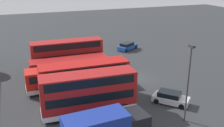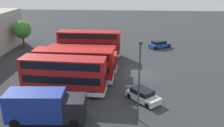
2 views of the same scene
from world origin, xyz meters
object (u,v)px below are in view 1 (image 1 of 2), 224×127
(bus_double_decker_near_end, at_px, (89,92))
(bus_single_deck_fourth, at_px, (69,67))
(bus_single_deck_third, at_px, (73,76))
(car_small_green, at_px, (170,98))
(lamp_post_tall, at_px, (189,78))
(bus_double_decker_fifth, at_px, (67,54))
(car_hatchback_silver, at_px, (127,46))
(bus_double_decker_second, at_px, (85,80))

(bus_double_decker_near_end, xyz_separation_m, bus_single_deck_fourth, (10.58, -0.23, -0.82))
(bus_single_deck_third, xyz_separation_m, car_small_green, (-8.41, -9.37, -0.92))
(bus_single_deck_third, height_order, lamp_post_tall, lamp_post_tall)
(bus_single_deck_fourth, relative_size, bus_double_decker_fifth, 1.00)
(bus_double_decker_near_end, bearing_deg, lamp_post_tall, -120.58)
(car_hatchback_silver, relative_size, car_small_green, 1.11)
(bus_single_deck_fourth, xyz_separation_m, lamp_post_tall, (-15.68, -8.40, 3.08))
(car_hatchback_silver, distance_m, car_small_green, 22.59)
(bus_double_decker_near_end, height_order, lamp_post_tall, lamp_post_tall)
(bus_single_deck_third, distance_m, car_hatchback_silver, 19.56)
(bus_double_decker_fifth, bearing_deg, lamp_post_tall, -158.03)
(bus_double_decker_near_end, distance_m, lamp_post_tall, 10.28)
(car_hatchback_silver, bearing_deg, bus_double_decker_fifth, 116.15)
(bus_single_deck_fourth, bearing_deg, bus_double_decker_second, -177.74)
(bus_double_decker_second, bearing_deg, bus_single_deck_fourth, 2.26)
(bus_single_deck_third, height_order, bus_single_deck_fourth, same)
(bus_double_decker_near_end, height_order, car_small_green, bus_double_decker_near_end)
(car_hatchback_silver, height_order, car_small_green, same)
(car_hatchback_silver, relative_size, lamp_post_tall, 0.59)
(bus_double_decker_near_end, relative_size, lamp_post_tall, 1.27)
(bus_double_decker_near_end, bearing_deg, car_small_green, -97.96)
(car_hatchback_silver, bearing_deg, car_small_green, 168.43)
(car_small_green, bearing_deg, bus_double_decker_near_end, 82.04)
(bus_single_deck_third, bearing_deg, bus_single_deck_fourth, -3.92)
(bus_double_decker_near_end, xyz_separation_m, bus_double_decker_fifth, (14.38, -0.77, 0.00))
(bus_single_deck_fourth, distance_m, car_hatchback_silver, 17.11)
(bus_single_deck_third, distance_m, car_small_green, 12.63)
(bus_double_decker_near_end, xyz_separation_m, bus_single_deck_third, (7.10, 0.01, -0.82))
(bus_single_deck_third, relative_size, lamp_post_tall, 1.50)
(car_small_green, bearing_deg, bus_single_deck_third, 48.12)
(bus_single_deck_fourth, bearing_deg, car_hatchback_silver, -53.13)
(bus_single_deck_fourth, height_order, bus_double_decker_fifth, bus_double_decker_fifth)
(bus_double_decker_near_end, relative_size, bus_double_decker_second, 0.97)
(bus_double_decker_second, distance_m, bus_single_deck_fourth, 7.25)
(bus_single_deck_fourth, xyz_separation_m, car_small_green, (-11.89, -9.14, -0.92))
(car_hatchback_silver, distance_m, lamp_post_tall, 26.76)
(bus_double_decker_fifth, distance_m, car_hatchback_silver, 14.73)
(bus_single_deck_third, height_order, car_small_green, bus_single_deck_third)
(bus_double_decker_fifth, bearing_deg, bus_double_decker_second, 178.65)
(bus_double_decker_near_end, distance_m, car_small_green, 9.62)
(bus_double_decker_near_end, relative_size, car_hatchback_silver, 2.16)
(car_small_green, bearing_deg, bus_single_deck_fourth, 37.55)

